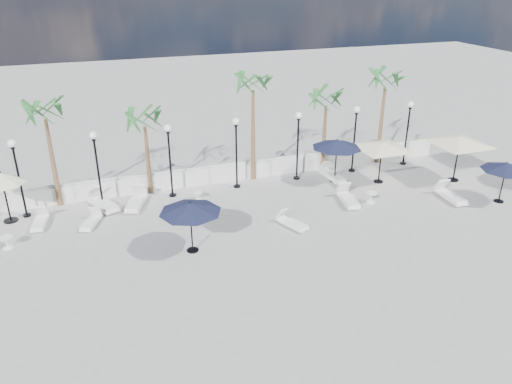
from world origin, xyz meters
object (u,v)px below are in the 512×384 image
object	(u,v)px
lounger_4	(348,198)
parasol_cream_sq_b	(461,137)
parasol_navy_right	(506,167)
lounger_1	(91,221)
lounger_3	(136,201)
lounger_6	(333,175)
parasol_cream_small	(2,179)
lounger_7	(450,195)
parasol_cream_sq_a	(382,143)
lounger_2	(40,221)
parasol_navy_left	(190,208)
lounger_5	(292,222)
parasol_navy_mid	(337,144)
lounger_0	(103,203)

from	to	relation	value
lounger_4	parasol_cream_sq_b	distance (m)	7.35
lounger_4	parasol_navy_right	xyz separation A→B (m)	(7.31, -2.38, 1.63)
lounger_1	lounger_4	xyz separation A→B (m)	(12.32, -1.78, 0.05)
lounger_1	lounger_3	size ratio (longest dim) A/B	0.75
lounger_3	lounger_6	xyz separation A→B (m)	(10.80, -0.09, -0.01)
parasol_cream_sq_b	parasol_cream_small	world-z (taller)	parasol_cream_sq_b
lounger_7	parasol_cream_small	bearing A→B (deg)	170.63
lounger_6	lounger_4	bearing A→B (deg)	-105.28
lounger_3	lounger_7	size ratio (longest dim) A/B	1.08
parasol_cream_sq_a	lounger_6	bearing A→B (deg)	151.26
lounger_7	parasol_cream_sq_a	size ratio (longest dim) A/B	0.42
lounger_2	parasol_navy_left	xyz separation A→B (m)	(6.14, -4.51, 1.79)
lounger_5	parasol_cream_small	distance (m)	13.30
lounger_1	lounger_3	xyz separation A→B (m)	(2.22, 1.36, 0.07)
lounger_1	lounger_4	bearing A→B (deg)	14.67
lounger_4	parasol_cream_small	world-z (taller)	parasol_cream_small
lounger_2	parasol_navy_mid	size ratio (longest dim) A/B	0.63
lounger_4	parasol_cream_sq_b	xyz separation A→B (m)	(6.97, 0.66, 2.25)
lounger_7	parasol_cream_small	world-z (taller)	parasol_cream_small
lounger_2	lounger_3	xyz separation A→B (m)	(4.45, 0.61, 0.06)
lounger_3	parasol_navy_mid	world-z (taller)	parasol_navy_mid
parasol_navy_mid	lounger_2	bearing A→B (deg)	-179.16
parasol_navy_right	parasol_cream_small	distance (m)	23.90
parasol_cream_sq_a	parasol_cream_small	size ratio (longest dim) A/B	2.00
lounger_7	parasol_navy_right	bearing A→B (deg)	-20.70
parasol_navy_left	lounger_1	bearing A→B (deg)	136.10
lounger_4	parasol_navy_right	bearing A→B (deg)	-8.04
lounger_1	lounger_6	world-z (taller)	lounger_6
lounger_2	lounger_7	bearing A→B (deg)	-3.06
lounger_6	parasol_navy_right	bearing A→B (deg)	-41.81
parasol_navy_left	parasol_navy_mid	size ratio (longest dim) A/B	0.94
lounger_6	parasol_navy_mid	bearing A→B (deg)	-95.32
lounger_0	parasol_navy_left	distance (m)	6.59
lounger_1	parasol_navy_right	xyz separation A→B (m)	(19.63, -4.16, 1.69)
parasol_navy_left	lounger_7	bearing A→B (deg)	2.54
parasol_navy_left	parasol_cream_small	xyz separation A→B (m)	(-7.45, 5.43, 0.14)
lounger_3	lounger_7	bearing A→B (deg)	3.75
lounger_1	lounger_4	world-z (taller)	lounger_4
lounger_0	lounger_3	xyz separation A→B (m)	(1.57, -0.33, -0.00)
lounger_2	lounger_3	bearing A→B (deg)	16.02
lounger_1	parasol_navy_left	distance (m)	5.72
lounger_6	parasol_cream_sq_b	xyz separation A→B (m)	(6.27, -2.39, 2.26)
lounger_1	parasol_navy_right	distance (m)	20.14
lounger_4	parasol_navy_mid	size ratio (longest dim) A/B	0.78
lounger_1	lounger_2	xyz separation A→B (m)	(-2.23, 0.75, 0.01)
parasol_navy_left	parasol_cream_sq_b	world-z (taller)	parasol_cream_sq_b
lounger_1	lounger_7	world-z (taller)	lounger_7
lounger_3	parasol_navy_left	xyz separation A→B (m)	(1.69, -5.13, 1.74)
lounger_5	parasol_cream_sq_a	xyz separation A→B (m)	(6.53, 3.22, 2.07)
parasol_cream_sq_a	parasol_navy_right	bearing A→B (deg)	-43.75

